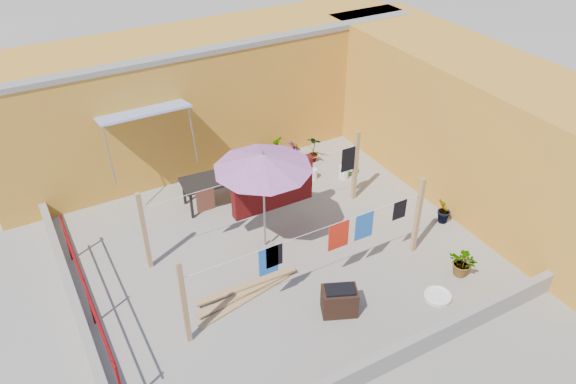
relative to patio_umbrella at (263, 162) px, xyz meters
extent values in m
plane|color=#9E998E|center=(0.17, -0.20, -2.12)|extent=(80.00, 80.00, 0.00)
cube|color=#C47C2B|center=(0.67, 4.50, -0.52)|extent=(11.00, 2.40, 3.20)
cube|color=gray|center=(0.67, 3.45, 1.03)|extent=(11.00, 0.35, 0.12)
cube|color=#2D51B2|center=(-1.43, 2.95, 0.13)|extent=(2.00, 0.79, 0.22)
cylinder|color=gray|center=(-2.38, 2.58, -0.52)|extent=(0.03, 0.30, 1.28)
cylinder|color=gray|center=(-0.48, 2.58, -0.52)|extent=(0.03, 0.30, 1.28)
cube|color=#C47C2B|center=(5.37, -0.20, -0.52)|extent=(2.40, 9.00, 3.20)
cube|color=gray|center=(0.17, -3.78, -1.90)|extent=(8.30, 0.16, 0.44)
cube|color=gray|center=(-3.91, -0.20, -1.90)|extent=(0.16, 7.30, 0.44)
cylinder|color=maroon|center=(-3.68, -0.40, -1.57)|extent=(0.05, 0.05, 1.10)
cylinder|color=maroon|center=(-3.68, 1.60, -1.57)|extent=(0.05, 0.05, 1.10)
cylinder|color=maroon|center=(-3.68, -0.40, -1.07)|extent=(0.04, 4.20, 0.04)
cylinder|color=maroon|center=(-3.68, -0.40, -1.52)|extent=(0.04, 4.20, 0.04)
cube|color=tan|center=(-2.33, -1.60, -1.22)|extent=(0.09, 0.09, 1.80)
cube|color=tan|center=(2.67, -1.60, -1.22)|extent=(0.09, 0.09, 1.80)
cube|color=tan|center=(2.67, 0.60, -1.22)|extent=(0.09, 0.09, 1.80)
cube|color=tan|center=(-2.33, 0.60, -1.22)|extent=(0.09, 0.09, 1.80)
cylinder|color=silver|center=(0.17, -1.60, -0.67)|extent=(5.00, 0.01, 0.01)
cylinder|color=silver|center=(0.17, 0.60, -0.67)|extent=(5.00, 0.01, 0.01)
cube|color=#4B0C0C|center=(0.51, 0.60, -1.12)|extent=(1.86, 0.22, 0.99)
cube|color=black|center=(2.47, 0.60, -0.97)|extent=(0.39, 0.02, 0.61)
cube|color=brown|center=(-1.02, 0.60, -0.92)|extent=(0.38, 0.02, 0.51)
cube|color=blue|center=(-0.73, -1.60, -0.97)|extent=(0.38, 0.02, 0.59)
cube|color=black|center=(-0.62, -1.60, -0.90)|extent=(0.33, 0.02, 0.47)
cube|color=red|center=(0.74, -1.60, -0.97)|extent=(0.44, 0.02, 0.60)
cube|color=blue|center=(1.32, -1.60, -0.96)|extent=(0.41, 0.02, 0.59)
cube|color=black|center=(2.17, -1.60, -0.88)|extent=(0.30, 0.02, 0.43)
cylinder|color=gray|center=(0.00, 0.00, -2.09)|extent=(0.35, 0.35, 0.06)
cylinder|color=gray|center=(0.00, 0.00, -0.99)|extent=(0.04, 0.04, 2.25)
cone|color=#B6629A|center=(0.00, 0.00, 0.02)|extent=(2.45, 2.45, 0.31)
cylinder|color=gray|center=(0.00, 0.00, 0.19)|extent=(0.04, 0.04, 0.10)
cube|color=black|center=(-0.28, 1.98, -1.44)|extent=(1.57, 0.87, 0.06)
cube|color=black|center=(-0.97, 1.73, -1.79)|extent=(0.06, 0.06, 0.66)
cube|color=black|center=(-0.92, 2.34, -1.79)|extent=(0.06, 0.06, 0.66)
cube|color=black|center=(0.35, 1.63, -1.79)|extent=(0.06, 0.06, 0.66)
cube|color=black|center=(0.40, 2.23, -1.79)|extent=(0.06, 0.06, 0.66)
cube|color=tan|center=(-1.06, -1.22, -2.10)|extent=(2.07, 0.57, 0.04)
cube|color=tan|center=(-0.98, -1.10, -2.05)|extent=(2.08, 0.39, 0.04)
cube|color=tan|center=(-0.90, -0.98, -2.00)|extent=(2.08, 0.19, 0.04)
cube|color=black|center=(0.34, -2.32, -1.85)|extent=(0.76, 0.65, 0.53)
cube|color=black|center=(0.34, -2.32, -1.56)|extent=(0.62, 0.51, 0.04)
cylinder|color=white|center=(2.18, -2.94, -2.09)|extent=(0.50, 0.50, 0.06)
torus|color=white|center=(2.18, -2.94, -2.05)|extent=(0.53, 0.53, 0.05)
cylinder|color=white|center=(2.97, 1.46, -1.95)|extent=(0.25, 0.25, 0.34)
cylinder|color=white|center=(2.97, 1.46, -1.76)|extent=(0.07, 0.07, 0.06)
cylinder|color=white|center=(2.28, 1.80, -1.98)|extent=(0.20, 0.20, 0.27)
cylinder|color=white|center=(2.28, 1.80, -1.83)|extent=(0.05, 0.05, 0.05)
torus|color=#1B7D21|center=(3.29, 1.68, -2.10)|extent=(0.52, 0.52, 0.04)
torus|color=#1B7D21|center=(3.29, 1.68, -2.06)|extent=(0.44, 0.44, 0.04)
imported|color=#1E5518|center=(1.68, 3.00, -1.77)|extent=(0.83, 0.82, 0.70)
imported|color=#1E5518|center=(2.14, 2.51, -1.76)|extent=(0.54, 0.54, 0.73)
imported|color=#1E5518|center=(2.73, 2.51, -1.73)|extent=(0.47, 0.49, 0.77)
imported|color=#1E5518|center=(3.87, -1.18, -1.79)|extent=(0.47, 0.47, 0.67)
imported|color=#1E5518|center=(3.05, -2.67, -1.81)|extent=(0.67, 0.71, 0.62)
camera|label=1|loc=(-4.06, -8.28, 5.59)|focal=35.00mm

